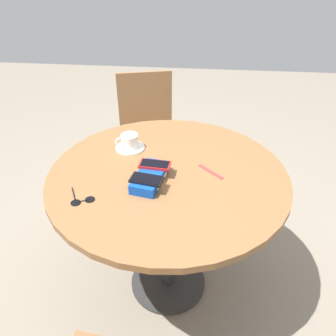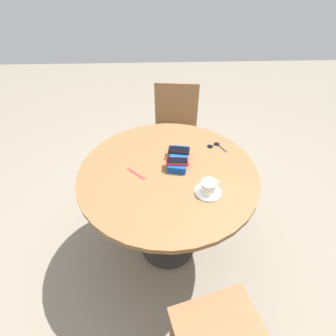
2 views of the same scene
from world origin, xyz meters
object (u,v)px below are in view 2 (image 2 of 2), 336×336
object	(u,v)px
round_table	(168,184)
sunglasses	(214,146)
saucer	(208,192)
phone_black	(179,150)
phone_box	(179,159)
phone_red	(177,161)
lanyard_strap	(136,173)
chair_far_side	(175,133)
coffee_cup	(209,186)

from	to	relation	value
round_table	sunglasses	size ratio (longest dim) A/B	9.08
saucer	round_table	bearing A→B (deg)	-131.57
sunglasses	phone_black	bearing A→B (deg)	-67.31
round_table	phone_box	size ratio (longest dim) A/B	4.47
phone_box	saucer	world-z (taller)	phone_box
phone_box	phone_red	xyz separation A→B (m)	(0.05, -0.01, 0.03)
round_table	lanyard_strap	xyz separation A→B (m)	(0.02, -0.19, 0.11)
phone_black	saucer	xyz separation A→B (m)	(0.31, 0.13, -0.04)
phone_black	chair_far_side	bearing A→B (deg)	177.89
phone_black	saucer	size ratio (longest dim) A/B	0.99
phone_black	chair_far_side	size ratio (longest dim) A/B	0.16
round_table	phone_box	world-z (taller)	phone_box
saucer	phone_red	bearing A→B (deg)	-143.64
coffee_cup	saucer	bearing A→B (deg)	-67.39
round_table	saucer	xyz separation A→B (m)	(0.18, 0.20, 0.11)
phone_box	phone_black	world-z (taller)	phone_black
phone_black	phone_box	bearing A→B (deg)	-5.24
chair_far_side	round_table	bearing A→B (deg)	-6.57
phone_black	sunglasses	size ratio (longest dim) A/B	1.21
phone_box	sunglasses	distance (m)	0.29
lanyard_strap	phone_black	bearing A→B (deg)	120.22
coffee_cup	chair_far_side	world-z (taller)	chair_far_side
saucer	chair_far_side	xyz separation A→B (m)	(-1.04, -0.11, -0.31)
round_table	coffee_cup	xyz separation A→B (m)	(0.18, 0.21, 0.15)
round_table	phone_box	xyz separation A→B (m)	(-0.08, 0.07, 0.13)
coffee_cup	lanyard_strap	distance (m)	0.43
saucer	coffee_cup	xyz separation A→B (m)	(-0.00, 0.00, 0.04)
lanyard_strap	chair_far_side	bearing A→B (deg)	162.03
phone_box	sunglasses	world-z (taller)	phone_box
sunglasses	chair_far_side	size ratio (longest dim) A/B	0.13
round_table	phone_red	bearing A→B (deg)	113.75
phone_red	round_table	bearing A→B (deg)	-66.25
phone_black	lanyard_strap	world-z (taller)	phone_black
phone_box	coffee_cup	size ratio (longest dim) A/B	2.15
sunglasses	chair_far_side	world-z (taller)	chair_far_side
phone_box	coffee_cup	xyz separation A→B (m)	(0.26, 0.14, 0.02)
phone_red	coffee_cup	world-z (taller)	coffee_cup
phone_black	lanyard_strap	bearing A→B (deg)	-59.78
phone_red	saucer	bearing A→B (deg)	36.36
phone_red	lanyard_strap	bearing A→B (deg)	-79.86
phone_box	saucer	xyz separation A→B (m)	(0.26, 0.14, -0.02)
round_table	phone_black	distance (m)	0.22
phone_black	coffee_cup	size ratio (longest dim) A/B	1.28
sunglasses	lanyard_strap	bearing A→B (deg)	-63.29
round_table	lanyard_strap	world-z (taller)	lanyard_strap
lanyard_strap	round_table	bearing A→B (deg)	95.89
chair_far_side	saucer	bearing A→B (deg)	5.84
phone_black	phone_red	bearing A→B (deg)	-9.61
round_table	phone_red	distance (m)	0.17
round_table	chair_far_side	world-z (taller)	chair_far_side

